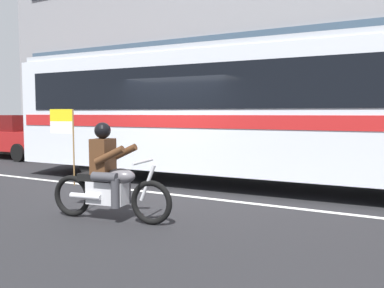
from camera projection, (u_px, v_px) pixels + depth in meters
ground_plane at (176, 189)px, 9.17m from camera, size 60.00×60.00×0.00m
sidewalk_curb at (254, 162)px, 13.62m from camera, size 28.00×3.80×0.15m
lane_center_stripe at (161, 193)px, 8.65m from camera, size 26.60×0.14×0.01m
office_building_facade at (277, 2)px, 15.18m from camera, size 28.00×0.89×11.75m
transit_bus at (264, 106)px, 9.28m from camera, size 12.92×2.92×3.22m
motorcycle_with_rider at (108, 179)px, 6.43m from camera, size 2.18×0.70×1.78m
parked_sedan_curbside at (13, 136)px, 15.64m from camera, size 4.24×1.90×1.64m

